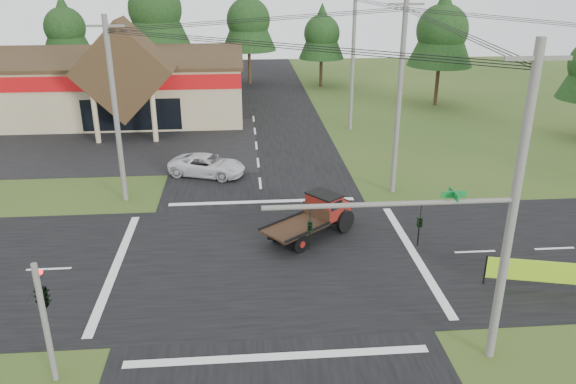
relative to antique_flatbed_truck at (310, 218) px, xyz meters
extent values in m
plane|color=#2D4A1A|center=(-2.24, -2.27, -1.07)|extent=(120.00, 120.00, 0.00)
cube|color=black|center=(-2.24, -2.27, -1.06)|extent=(12.00, 120.00, 0.02)
cube|color=black|center=(-2.24, -2.27, -1.06)|extent=(120.00, 12.00, 0.02)
cube|color=black|center=(-16.24, 16.73, -1.05)|extent=(28.00, 14.00, 0.02)
cube|color=tan|center=(-18.24, 27.73, 1.43)|extent=(30.00, 15.00, 5.00)
cube|color=#3C2718|center=(-18.24, 27.73, 3.98)|extent=(30.40, 15.40, 0.30)
cube|color=#9D0C0E|center=(-18.24, 20.18, 3.03)|extent=(30.00, 0.12, 1.20)
cube|color=#3C2718|center=(-12.24, 19.23, 4.23)|extent=(7.78, 4.00, 7.78)
cylinder|color=tan|center=(-14.44, 17.53, 0.93)|extent=(0.40, 0.40, 4.00)
cylinder|color=tan|center=(-10.04, 17.53, 0.93)|extent=(0.40, 0.40, 4.00)
cube|color=black|center=(-12.24, 20.21, 0.43)|extent=(8.00, 0.08, 2.60)
cylinder|color=#595651|center=(5.26, -9.77, 2.43)|extent=(0.24, 0.24, 7.00)
cylinder|color=#595651|center=(1.26, -9.77, 4.93)|extent=(8.00, 0.16, 0.16)
imported|color=black|center=(2.26, -9.77, 3.93)|extent=(0.16, 0.20, 1.00)
imported|color=black|center=(-1.24, -9.77, 3.93)|extent=(0.16, 0.20, 1.00)
cube|color=#0C6626|center=(3.26, -9.77, 5.18)|extent=(0.80, 0.04, 0.22)
cylinder|color=#595651|center=(-9.74, -9.77, 1.13)|extent=(0.20, 0.20, 4.40)
imported|color=black|center=(-9.74, -9.57, 2.63)|extent=(0.53, 2.48, 1.00)
sphere|color=#FF0C0C|center=(-9.74, -9.42, 2.83)|extent=(0.18, 0.18, 0.18)
cylinder|color=#595651|center=(5.26, -9.77, 4.43)|extent=(0.30, 0.30, 11.00)
cube|color=#595651|center=(5.26, -9.77, 9.33)|extent=(2.00, 0.12, 0.12)
cylinder|color=#595651|center=(-10.24, 5.73, 4.18)|extent=(0.30, 0.30, 10.50)
cube|color=#595651|center=(-10.24, 5.73, 8.83)|extent=(2.00, 0.12, 0.12)
cylinder|color=#595651|center=(5.76, 5.73, 4.68)|extent=(0.30, 0.30, 11.50)
cube|color=#595651|center=(5.76, 5.73, 9.83)|extent=(2.00, 0.12, 0.12)
cylinder|color=#595651|center=(5.76, 19.73, 4.53)|extent=(0.30, 0.30, 11.20)
cylinder|color=#332316|center=(-22.24, 39.73, 0.68)|extent=(0.36, 0.36, 3.50)
cone|color=black|center=(-22.24, 39.73, 5.73)|extent=(5.60, 5.60, 6.60)
sphere|color=black|center=(-22.24, 39.73, 5.43)|extent=(4.40, 4.40, 4.40)
cylinder|color=#332316|center=(-12.24, 38.73, 1.21)|extent=(0.36, 0.36, 4.55)
cone|color=black|center=(-12.24, 38.73, 7.77)|extent=(7.28, 7.28, 8.58)
sphere|color=black|center=(-12.24, 38.73, 7.38)|extent=(5.72, 5.72, 5.72)
cylinder|color=#332316|center=(-2.24, 39.73, 0.86)|extent=(0.36, 0.36, 3.85)
cone|color=black|center=(-2.24, 39.73, 6.41)|extent=(6.16, 6.16, 7.26)
sphere|color=black|center=(-2.24, 39.73, 6.08)|extent=(4.84, 4.84, 4.84)
cylinder|color=#332316|center=(5.76, 37.73, 0.51)|extent=(0.36, 0.36, 3.15)
cone|color=black|center=(5.76, 37.73, 5.05)|extent=(5.04, 5.04, 5.94)
sphere|color=black|center=(5.76, 37.73, 4.78)|extent=(3.96, 3.96, 3.96)
cylinder|color=#332316|center=(15.76, 27.73, 0.86)|extent=(0.36, 0.36, 3.85)
cone|color=black|center=(15.76, 27.73, 6.41)|extent=(6.16, 6.16, 7.26)
sphere|color=black|center=(15.76, 27.73, 6.08)|extent=(4.84, 4.84, 4.84)
imported|color=silver|center=(-5.62, 9.56, -0.38)|extent=(5.44, 3.80, 1.38)
camera|label=1|loc=(-3.23, -25.41, 11.83)|focal=35.00mm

